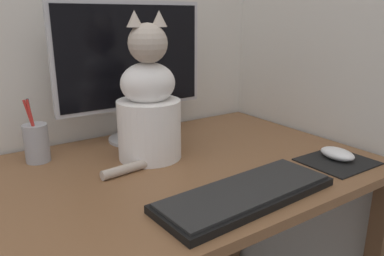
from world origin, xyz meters
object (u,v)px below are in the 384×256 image
(computer_mouse_right, at_px, (337,154))
(pen_cup, at_px, (36,142))
(monitor, at_px, (131,65))
(keyboard, at_px, (246,193))
(cat, at_px, (149,107))

(computer_mouse_right, distance_m, pen_cup, 0.85)
(monitor, bearing_deg, pen_cup, -176.65)
(keyboard, height_order, pen_cup, pen_cup)
(monitor, relative_size, computer_mouse_right, 4.83)
(computer_mouse_right, bearing_deg, monitor, 129.13)
(computer_mouse_right, xyz_separation_m, cat, (-0.43, 0.32, 0.13))
(monitor, bearing_deg, cat, -100.81)
(pen_cup, bearing_deg, monitor, 3.35)
(monitor, relative_size, keyboard, 1.11)
(monitor, xyz_separation_m, keyboard, (0.03, -0.52, -0.24))
(pen_cup, bearing_deg, computer_mouse_right, -33.68)
(computer_mouse_right, bearing_deg, cat, 143.48)
(monitor, xyz_separation_m, computer_mouse_right, (0.40, -0.49, -0.23))
(monitor, bearing_deg, keyboard, -87.16)
(cat, bearing_deg, pen_cup, 164.49)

